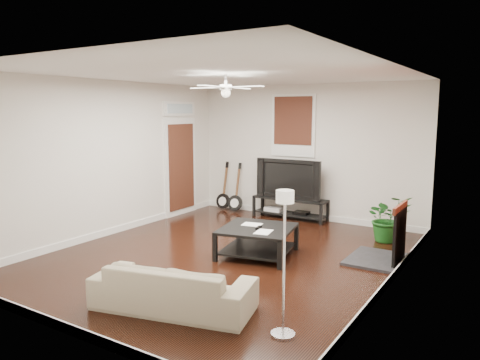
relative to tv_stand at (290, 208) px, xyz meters
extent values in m
cube|color=black|center=(0.25, -2.78, -0.22)|extent=(5.00, 6.00, 0.01)
cube|color=white|center=(0.25, -2.78, 2.58)|extent=(5.00, 6.00, 0.01)
cube|color=silver|center=(0.25, 0.22, 1.18)|extent=(5.00, 0.01, 2.80)
cube|color=silver|center=(0.25, -5.78, 1.18)|extent=(5.00, 0.01, 2.80)
cube|color=silver|center=(-2.25, -2.78, 1.18)|extent=(0.01, 6.00, 2.80)
cube|color=silver|center=(2.75, -2.78, 1.18)|extent=(0.01, 6.00, 2.80)
cube|color=brown|center=(2.73, -1.78, 1.18)|extent=(0.02, 2.20, 2.80)
cube|color=black|center=(2.45, -1.78, 0.24)|extent=(0.80, 1.10, 0.92)
cube|color=#3E1911|center=(-0.05, 0.19, 1.73)|extent=(1.00, 0.06, 1.30)
cube|color=white|center=(-2.21, -0.88, 1.03)|extent=(0.08, 1.00, 2.50)
cube|color=black|center=(0.00, 0.00, 0.00)|extent=(1.60, 0.43, 0.45)
imported|color=black|center=(0.00, 0.02, 0.63)|extent=(1.43, 0.19, 0.82)
cube|color=black|center=(0.65, -2.52, 0.00)|extent=(1.27, 1.27, 0.45)
imported|color=tan|center=(0.82, -4.73, 0.05)|extent=(1.96, 1.14, 0.54)
imported|color=#18561A|center=(2.18, -0.64, 0.19)|extent=(0.99, 0.97, 0.83)
camera|label=1|loc=(4.10, -8.53, 2.03)|focal=34.12mm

